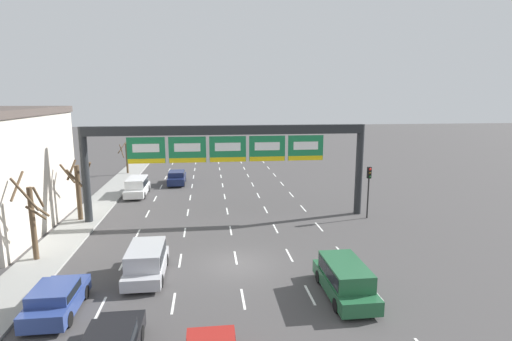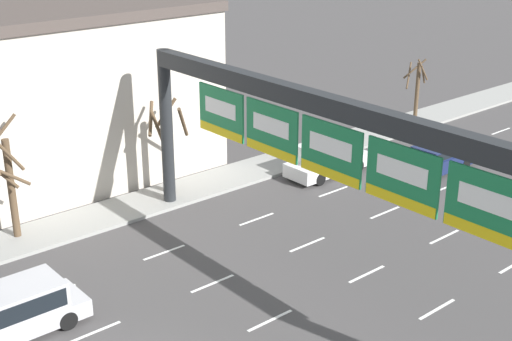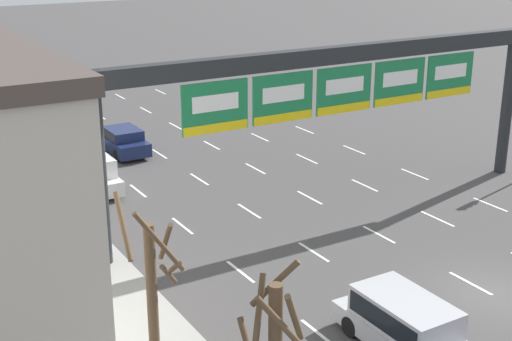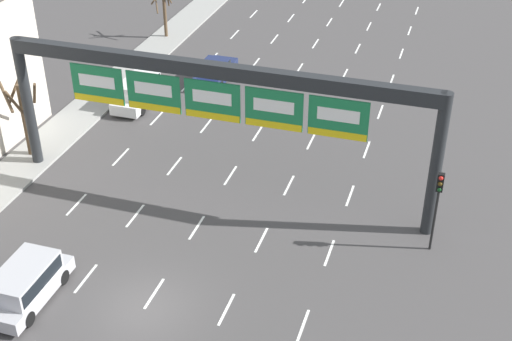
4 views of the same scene
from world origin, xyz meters
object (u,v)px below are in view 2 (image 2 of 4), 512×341
(sign_gantry, at_px, (337,143))
(suv_silver, at_px, (15,308))
(suv_white, at_px, (328,157))
(tree_bare_second, at_px, (417,86))
(tree_bare_furthest, at_px, (9,179))
(car_navy, at_px, (437,157))
(tree_bare_closest, at_px, (168,143))

(sign_gantry, height_order, suv_silver, sign_gantry)
(suv_white, relative_size, tree_bare_second, 1.19)
(tree_bare_second, distance_m, tree_bare_furthest, 26.86)
(sign_gantry, xyz_separation_m, tree_bare_second, (-11.53, 19.72, -3.49))
(suv_white, height_order, tree_bare_second, tree_bare_second)
(car_navy, distance_m, tree_bare_furthest, 21.50)
(tree_bare_second, bearing_deg, tree_bare_furthest, -90.32)
(suv_white, xyz_separation_m, tree_bare_second, (-3.06, 11.23, 1.34))
(sign_gantry, bearing_deg, car_navy, 110.72)
(suv_white, bearing_deg, suv_silver, -79.16)
(suv_white, distance_m, tree_bare_second, 11.71)
(suv_silver, distance_m, tree_bare_second, 30.40)
(tree_bare_closest, distance_m, tree_bare_second, 19.11)
(sign_gantry, height_order, tree_bare_closest, sign_gantry)
(suv_silver, bearing_deg, suv_white, 100.84)
(tree_bare_closest, bearing_deg, tree_bare_furthest, -91.32)
(car_navy, height_order, tree_bare_furthest, tree_bare_furthest)
(car_navy, bearing_deg, tree_bare_furthest, -108.20)
(car_navy, relative_size, tree_bare_closest, 0.95)
(tree_bare_closest, bearing_deg, sign_gantry, -3.07)
(sign_gantry, xyz_separation_m, tree_bare_furthest, (-11.68, -7.13, -3.04))
(tree_bare_furthest, bearing_deg, suv_white, 78.39)
(sign_gantry, bearing_deg, tree_bare_second, 120.32)
(suv_white, distance_m, tree_bare_furthest, 16.06)
(tree_bare_closest, distance_m, tree_bare_furthest, 7.75)
(sign_gantry, bearing_deg, tree_bare_furthest, -148.59)
(suv_white, relative_size, tree_bare_furthest, 0.93)
(tree_bare_second, bearing_deg, sign_gantry, -59.68)
(tree_bare_closest, relative_size, tree_bare_second, 1.15)
(suv_white, xyz_separation_m, tree_bare_closest, (-3.03, -7.88, 1.71))
(suv_silver, distance_m, tree_bare_furthest, 7.52)
(suv_silver, xyz_separation_m, tree_bare_second, (-6.59, 29.65, 1.37))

